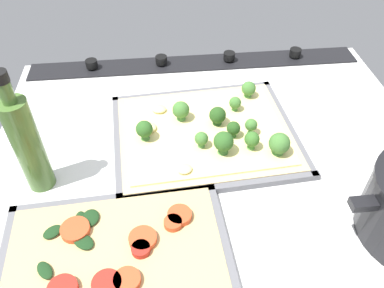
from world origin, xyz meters
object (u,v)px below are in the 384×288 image
object	(u,v)px
broccoli_pizza	(208,131)
veggie_pizza_back	(116,258)
baking_tray_front	(205,135)
oil_bottle	(27,143)
baking_tray_back	(116,261)

from	to	relation	value
broccoli_pizza	veggie_pizza_back	size ratio (longest dim) A/B	1.07
baking_tray_front	broccoli_pizza	xyz separation A→B (cm)	(-0.66, 0.36, 1.47)
veggie_pizza_back	oil_bottle	size ratio (longest dim) A/B	1.41
baking_tray_back	veggie_pizza_back	xyz separation A→B (cm)	(-0.02, -0.04, 0.77)
baking_tray_front	oil_bottle	size ratio (longest dim) A/B	1.62
broccoli_pizza	veggie_pizza_back	bearing A→B (deg)	56.12
broccoli_pizza	baking_tray_front	bearing A→B (deg)	-28.78
broccoli_pizza	oil_bottle	world-z (taller)	oil_bottle
baking_tray_front	broccoli_pizza	distance (cm)	1.65
broccoli_pizza	oil_bottle	bearing A→B (deg)	15.61
broccoli_pizza	baking_tray_back	xyz separation A→B (cm)	(16.84, 25.09, -1.46)
baking_tray_back	baking_tray_front	bearing A→B (deg)	-122.45
broccoli_pizza	veggie_pizza_back	world-z (taller)	broccoli_pizza
broccoli_pizza	veggie_pizza_back	distance (cm)	30.18
baking_tray_front	veggie_pizza_back	bearing A→B (deg)	57.54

